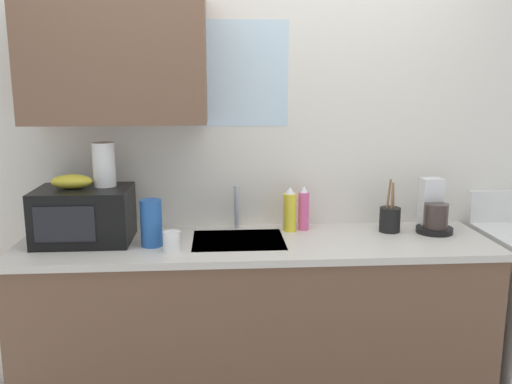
{
  "coord_description": "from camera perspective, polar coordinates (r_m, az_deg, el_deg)",
  "views": [
    {
      "loc": [
        -0.19,
        -2.63,
        1.69
      ],
      "look_at": [
        0.0,
        0.0,
        1.15
      ],
      "focal_mm": 38.24,
      "sensor_mm": 36.0,
      "label": 1
    }
  ],
  "objects": [
    {
      "name": "utensil_crock",
      "position": [
        2.98,
        13.82,
        -2.73
      ],
      "size": [
        0.11,
        0.11,
        0.28
      ],
      "color": "black",
      "rests_on": "counter_unit"
    },
    {
      "name": "cereal_canister",
      "position": [
        2.68,
        -10.9,
        -3.2
      ],
      "size": [
        0.1,
        0.1,
        0.23
      ],
      "primitive_type": "cylinder",
      "color": "#2659A5",
      "rests_on": "counter_unit"
    },
    {
      "name": "banana_bunch",
      "position": [
        2.81,
        -18.72,
        1.04
      ],
      "size": [
        0.2,
        0.11,
        0.07
      ],
      "primitive_type": "ellipsoid",
      "color": "gold",
      "rests_on": "microwave"
    },
    {
      "name": "paper_towel_roll",
      "position": [
        2.82,
        -15.61,
        2.78
      ],
      "size": [
        0.11,
        0.11,
        0.22
      ],
      "primitive_type": "cylinder",
      "color": "white",
      "rests_on": "microwave"
    },
    {
      "name": "sink_faucet",
      "position": [
        2.95,
        -2.03,
        -1.6
      ],
      "size": [
        0.03,
        0.03,
        0.24
      ],
      "primitive_type": "cylinder",
      "color": "#B2B5BA",
      "rests_on": "counter_unit"
    },
    {
      "name": "dish_soap_bottle_pink",
      "position": [
        2.93,
        5.01,
        -1.8
      ],
      "size": [
        0.06,
        0.06,
        0.24
      ],
      "color": "#E55999",
      "rests_on": "counter_unit"
    },
    {
      "name": "coffee_maker",
      "position": [
        3.04,
        18.05,
        -2.02
      ],
      "size": [
        0.19,
        0.21,
        0.28
      ],
      "color": "black",
      "rests_on": "counter_unit"
    },
    {
      "name": "dish_soap_bottle_yellow",
      "position": [
        2.9,
        3.55,
        -1.94
      ],
      "size": [
        0.07,
        0.07,
        0.24
      ],
      "color": "yellow",
      "rests_on": "counter_unit"
    },
    {
      "name": "kitchen_wall_assembly",
      "position": [
        2.96,
        -2.83,
        5.0
      ],
      "size": [
        3.14,
        0.42,
        2.5
      ],
      "color": "silver",
      "rests_on": "ground"
    },
    {
      "name": "mug_white",
      "position": [
        2.61,
        -8.8,
        -5.11
      ],
      "size": [
        0.08,
        0.08,
        0.09
      ],
      "primitive_type": "cylinder",
      "color": "white",
      "rests_on": "counter_unit"
    },
    {
      "name": "counter_unit",
      "position": [
        2.91,
        -0.03,
        -13.47
      ],
      "size": [
        2.37,
        0.63,
        0.9
      ],
      "color": "brown",
      "rests_on": "ground"
    },
    {
      "name": "microwave",
      "position": [
        2.84,
        -17.54,
        -2.32
      ],
      "size": [
        0.46,
        0.35,
        0.27
      ],
      "color": "black",
      "rests_on": "counter_unit"
    }
  ]
}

